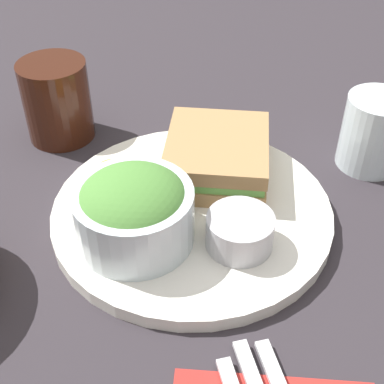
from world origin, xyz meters
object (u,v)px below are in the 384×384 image
(drink_glass, at_px, (57,101))
(plate, at_px, (192,212))
(water_glass, at_px, (374,132))
(salad_bowl, at_px, (134,210))
(sandwich, at_px, (217,156))
(dressing_cup, at_px, (240,231))

(drink_glass, bearing_deg, plate, -128.83)
(drink_glass, distance_m, water_glass, 0.38)
(plate, height_order, salad_bowl, salad_bowl)
(sandwich, distance_m, salad_bowl, 0.14)
(drink_glass, xyz_separation_m, water_glass, (-0.03, -0.38, -0.01))
(sandwich, distance_m, drink_glass, 0.22)
(sandwich, relative_size, dressing_cup, 1.97)
(plate, xyz_separation_m, drink_glass, (0.15, 0.18, 0.04))
(sandwich, relative_size, salad_bowl, 1.12)
(salad_bowl, height_order, water_glass, salad_bowl)
(dressing_cup, bearing_deg, plate, 44.10)
(water_glass, bearing_deg, sandwich, 106.46)
(salad_bowl, bearing_deg, drink_glass, 33.40)
(sandwich, bearing_deg, drink_glass, 67.71)
(plate, xyz_separation_m, salad_bowl, (-0.05, 0.05, 0.04))
(salad_bowl, xyz_separation_m, water_glass, (0.17, -0.25, -0.01))
(sandwich, distance_m, water_glass, 0.19)
(plate, height_order, sandwich, sandwich)
(dressing_cup, bearing_deg, sandwich, 13.49)
(plate, height_order, water_glass, water_glass)
(drink_glass, bearing_deg, salad_bowl, -146.60)
(sandwich, bearing_deg, plate, 159.73)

